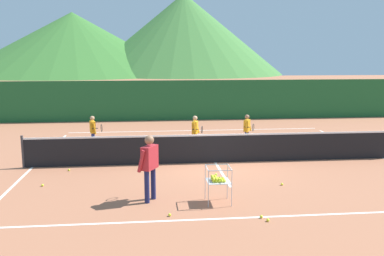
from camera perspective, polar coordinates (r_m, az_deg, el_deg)
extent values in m
plane|color=#A86647|center=(13.95, 3.25, -4.79)|extent=(120.00, 120.00, 0.00)
cube|color=white|center=(9.46, 7.98, -12.15)|extent=(11.93, 0.08, 0.01)
cube|color=white|center=(19.83, 0.47, -0.34)|extent=(11.93, 0.08, 0.01)
cube|color=white|center=(14.30, -21.19, -5.09)|extent=(0.08, 10.89, 0.01)
cube|color=white|center=(16.00, 24.89, -3.78)|extent=(0.08, 10.89, 0.01)
cube|color=white|center=(13.95, 3.25, -4.78)|extent=(0.08, 5.34, 0.01)
cylinder|color=#333338|center=(14.25, -22.35, -3.05)|extent=(0.08, 0.08, 1.05)
cube|color=black|center=(13.84, 3.26, -2.95)|extent=(12.38, 0.02, 0.92)
cube|color=white|center=(13.74, 3.28, -0.97)|extent=(12.38, 0.03, 0.06)
cylinder|color=#191E4C|center=(10.17, -6.25, -8.07)|extent=(0.12, 0.12, 0.82)
cylinder|color=#191E4C|center=(10.43, -5.38, -7.59)|extent=(0.12, 0.12, 0.82)
cube|color=#B2262D|center=(10.11, -5.88, -4.06)|extent=(0.44, 0.54, 0.58)
sphere|color=#996B4C|center=(10.01, -5.92, -1.64)|extent=(0.23, 0.23, 0.23)
cylinder|color=#B2262D|center=(9.92, -7.03, -4.57)|extent=(0.24, 0.19, 0.56)
cylinder|color=#B2262D|center=(10.38, -5.30, -3.92)|extent=(0.19, 0.16, 0.56)
torus|color=#262628|center=(10.51, -6.53, -4.02)|extent=(0.16, 0.26, 0.29)
cylinder|color=black|center=(10.39, -5.36, -4.16)|extent=(0.20, 0.13, 0.03)
cylinder|color=navy|center=(16.46, -13.56, -1.64)|extent=(0.09, 0.09, 0.63)
cylinder|color=navy|center=(16.23, -13.43, -1.80)|extent=(0.09, 0.09, 0.63)
cube|color=orange|center=(16.25, -13.57, 0.15)|extent=(0.27, 0.41, 0.45)
sphere|color=tan|center=(16.20, -13.62, 1.32)|extent=(0.18, 0.18, 0.18)
cylinder|color=orange|center=(16.47, -13.50, 0.19)|extent=(0.18, 0.11, 0.44)
cylinder|color=orange|center=(16.05, -13.33, -0.08)|extent=(0.14, 0.10, 0.44)
torus|color=#262628|center=(16.09, -12.39, 0.00)|extent=(0.10, 0.29, 0.29)
cylinder|color=black|center=(16.05, -13.25, -0.06)|extent=(0.22, 0.09, 0.03)
cylinder|color=silver|center=(15.72, 0.50, -1.86)|extent=(0.10, 0.10, 0.66)
cylinder|color=silver|center=(15.47, 0.34, -2.04)|extent=(0.10, 0.10, 0.66)
cube|color=orange|center=(15.49, 0.42, 0.09)|extent=(0.29, 0.43, 0.46)
sphere|color=tan|center=(15.43, 0.42, 1.37)|extent=(0.18, 0.18, 0.18)
cylinder|color=orange|center=(15.70, 0.76, 0.12)|extent=(0.19, 0.12, 0.45)
cylinder|color=orange|center=(15.27, 0.40, -0.18)|extent=(0.15, 0.11, 0.46)
torus|color=#262628|center=(15.22, 1.39, -0.22)|extent=(0.10, 0.29, 0.29)
cylinder|color=black|center=(15.26, 0.48, -0.19)|extent=(0.22, 0.09, 0.03)
cylinder|color=navy|center=(16.47, 7.66, -1.44)|extent=(0.09, 0.09, 0.64)
cylinder|color=navy|center=(16.24, 7.45, -1.59)|extent=(0.09, 0.09, 0.64)
cube|color=orange|center=(16.26, 7.60, 0.35)|extent=(0.33, 0.42, 0.45)
sphere|color=#996B4C|center=(16.21, 7.62, 1.53)|extent=(0.18, 0.18, 0.18)
cylinder|color=orange|center=(16.46, 7.96, 0.37)|extent=(0.18, 0.14, 0.44)
cylinder|color=orange|center=(16.05, 7.51, 0.12)|extent=(0.15, 0.12, 0.44)
torus|color=#262628|center=(15.99, 8.44, 0.07)|extent=(0.16, 0.27, 0.29)
cylinder|color=black|center=(16.04, 7.59, 0.13)|extent=(0.21, 0.13, 0.03)
cylinder|color=#B7B7BC|center=(10.36, 1.84, -7.48)|extent=(0.02, 0.02, 0.89)
cylinder|color=#B7B7BC|center=(10.44, 4.91, -7.36)|extent=(0.02, 0.02, 0.89)
cylinder|color=#B7B7BC|center=(9.83, 2.28, -8.45)|extent=(0.02, 0.02, 0.89)
cylinder|color=#B7B7BC|center=(9.92, 5.52, -8.31)|extent=(0.02, 0.02, 0.89)
cube|color=#B7B7BC|center=(10.10, 3.64, -7.32)|extent=(0.56, 0.56, 0.01)
cube|color=#B7B7BC|center=(10.27, 3.41, -5.05)|extent=(0.56, 0.02, 0.02)
cube|color=#B7B7BC|center=(9.74, 3.94, -5.90)|extent=(0.56, 0.02, 0.02)
cube|color=#B7B7BC|center=(9.96, 2.07, -5.52)|extent=(0.02, 0.56, 0.02)
cube|color=#B7B7BC|center=(10.05, 5.25, -5.41)|extent=(0.02, 0.56, 0.02)
sphere|color=yellow|center=(9.95, 3.00, -7.40)|extent=(0.07, 0.07, 0.07)
sphere|color=yellow|center=(10.01, 2.99, -7.27)|extent=(0.07, 0.07, 0.07)
sphere|color=yellow|center=(10.08, 2.94, -7.18)|extent=(0.07, 0.07, 0.07)
sphere|color=yellow|center=(10.13, 2.85, -7.05)|extent=(0.07, 0.07, 0.07)
sphere|color=yellow|center=(10.20, 2.79, -6.96)|extent=(0.07, 0.07, 0.07)
sphere|color=yellow|center=(9.95, 3.39, -7.39)|extent=(0.07, 0.07, 0.07)
sphere|color=yellow|center=(10.02, 3.37, -7.26)|extent=(0.07, 0.07, 0.07)
sphere|color=yellow|center=(10.08, 3.30, -7.18)|extent=(0.07, 0.07, 0.07)
sphere|color=yellow|center=(10.14, 3.20, -7.05)|extent=(0.07, 0.07, 0.07)
sphere|color=yellow|center=(10.21, 3.19, -6.94)|extent=(0.07, 0.07, 0.07)
sphere|color=yellow|center=(9.96, 3.77, -7.35)|extent=(0.07, 0.07, 0.07)
sphere|color=yellow|center=(10.03, 3.72, -7.24)|extent=(0.07, 0.07, 0.07)
sphere|color=yellow|center=(10.09, 3.61, -7.16)|extent=(0.07, 0.07, 0.07)
sphere|color=yellow|center=(10.15, 3.62, -7.02)|extent=(0.07, 0.07, 0.07)
sphere|color=yellow|center=(10.22, 3.53, -6.93)|extent=(0.07, 0.07, 0.07)
sphere|color=yellow|center=(9.98, 4.15, -7.34)|extent=(0.07, 0.07, 0.07)
sphere|color=yellow|center=(10.04, 4.07, -7.21)|extent=(0.07, 0.07, 0.07)
sphere|color=yellow|center=(10.11, 4.03, -7.11)|extent=(0.07, 0.07, 0.07)
sphere|color=yellow|center=(10.16, 3.93, -7.03)|extent=(0.07, 0.07, 0.07)
sphere|color=yellow|center=(10.23, 3.88, -6.91)|extent=(0.07, 0.07, 0.07)
sphere|color=yellow|center=(9.99, 4.51, -7.32)|extent=(0.07, 0.07, 0.07)
sphere|color=yellow|center=(10.06, 4.46, -7.22)|extent=(0.07, 0.07, 0.07)
sphere|color=yellow|center=(10.11, 4.36, -7.10)|extent=(0.07, 0.07, 0.07)
sphere|color=yellow|center=(10.17, 4.34, -7.00)|extent=(0.07, 0.07, 0.07)
sphere|color=yellow|center=(10.23, 4.26, -6.93)|extent=(0.07, 0.07, 0.07)
sphere|color=yellow|center=(9.93, 3.02, -7.10)|extent=(0.07, 0.07, 0.07)
sphere|color=yellow|center=(9.99, 3.00, -6.96)|extent=(0.07, 0.07, 0.07)
sphere|color=yellow|center=(10.05, 2.91, -6.89)|extent=(0.07, 0.07, 0.07)
sphere|color=yellow|center=(10.12, 2.83, -6.76)|extent=(0.07, 0.07, 0.07)
sphere|color=yellow|center=(10.18, 2.78, -6.64)|extent=(0.07, 0.07, 0.07)
sphere|color=yellow|center=(9.94, 3.39, -7.07)|extent=(0.07, 0.07, 0.07)
sphere|color=yellow|center=(10.01, 3.32, -6.96)|extent=(0.07, 0.07, 0.07)
sphere|color=yellow|center=(10.07, 3.31, -6.87)|extent=(0.07, 0.07, 0.07)
sphere|color=yellow|center=(10.13, 3.24, -6.73)|extent=(0.07, 0.07, 0.07)
sphere|color=yellow|center=(10.19, 3.14, -6.63)|extent=(0.07, 0.07, 0.07)
sphere|color=yellow|center=(9.95, 3.78, -7.06)|extent=(0.07, 0.07, 0.07)
sphere|color=yellow|center=(9.45, -3.11, -11.89)|extent=(0.07, 0.07, 0.07)
sphere|color=yellow|center=(11.81, 12.33, -7.59)|extent=(0.07, 0.07, 0.07)
sphere|color=yellow|center=(9.46, 9.55, -11.98)|extent=(0.07, 0.07, 0.07)
sphere|color=yellow|center=(13.49, -16.63, -5.57)|extent=(0.07, 0.07, 0.07)
sphere|color=yellow|center=(12.17, -19.96, -7.44)|extent=(0.07, 0.07, 0.07)
sphere|color=yellow|center=(12.46, 3.35, -6.44)|extent=(0.07, 0.07, 0.07)
sphere|color=yellow|center=(9.30, 10.45, -12.40)|extent=(0.07, 0.07, 0.07)
cube|color=#1E5B2D|center=(22.99, -0.46, 3.87)|extent=(26.25, 0.08, 2.21)
cone|color=#38702D|center=(83.96, -16.11, 11.16)|extent=(42.86, 42.86, 11.72)
cone|color=#427A38|center=(82.57, -1.12, 12.84)|extent=(38.23, 38.23, 15.42)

